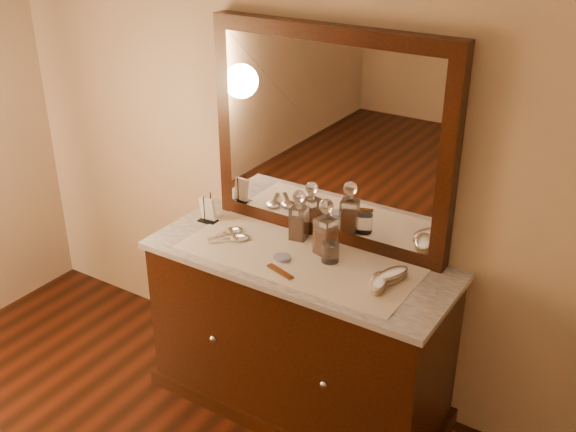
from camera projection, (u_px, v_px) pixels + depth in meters
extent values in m
plane|color=tan|center=(335.00, 124.00, 3.09)|extent=(4.50, 4.50, 0.00)
cube|color=black|center=(299.00, 336.00, 3.31)|extent=(1.40, 0.55, 0.82)
cube|color=black|center=(299.00, 395.00, 3.47)|extent=(1.46, 0.59, 0.08)
sphere|color=silver|center=(213.00, 339.00, 3.22)|extent=(0.04, 0.04, 0.04)
sphere|color=silver|center=(324.00, 384.00, 2.93)|extent=(0.04, 0.04, 0.04)
cube|color=white|center=(300.00, 260.00, 3.12)|extent=(1.44, 0.59, 0.03)
cube|color=black|center=(329.00, 138.00, 3.08)|extent=(1.20, 0.08, 1.00)
cube|color=white|center=(325.00, 140.00, 3.05)|extent=(1.06, 0.01, 0.86)
cube|color=silver|center=(297.00, 258.00, 3.10)|extent=(1.10, 0.45, 0.00)
cylinder|color=white|center=(282.00, 258.00, 3.08)|extent=(0.10, 0.10, 0.01)
cube|color=brown|center=(280.00, 272.00, 2.98)|extent=(0.16, 0.07, 0.01)
cube|color=black|center=(208.00, 221.00, 3.43)|extent=(0.10, 0.06, 0.01)
cylinder|color=black|center=(204.00, 210.00, 3.38)|extent=(0.01, 0.01, 0.15)
cylinder|color=black|center=(211.00, 206.00, 3.43)|extent=(0.01, 0.01, 0.15)
cube|color=white|center=(208.00, 209.00, 3.41)|extent=(0.08, 0.04, 0.12)
cube|color=#934415|center=(299.00, 228.00, 3.24)|extent=(0.07, 0.07, 0.11)
cube|color=white|center=(299.00, 223.00, 3.23)|extent=(0.09, 0.09, 0.16)
cylinder|color=white|center=(299.00, 205.00, 3.19)|extent=(0.04, 0.04, 0.03)
sphere|color=white|center=(299.00, 197.00, 3.17)|extent=(0.07, 0.07, 0.06)
cube|color=#934415|center=(325.00, 241.00, 3.11)|extent=(0.08, 0.08, 0.12)
cube|color=white|center=(326.00, 236.00, 3.10)|extent=(0.10, 0.10, 0.17)
cylinder|color=white|center=(326.00, 216.00, 3.06)|extent=(0.04, 0.04, 0.03)
sphere|color=white|center=(326.00, 206.00, 3.03)|extent=(0.08, 0.08, 0.07)
ellipsoid|color=#967B5C|center=(378.00, 285.00, 2.87)|extent=(0.12, 0.18, 0.02)
ellipsoid|color=silver|center=(378.00, 281.00, 2.86)|extent=(0.12, 0.18, 0.02)
ellipsoid|color=#967B5C|center=(392.00, 278.00, 2.92)|extent=(0.13, 0.19, 0.03)
ellipsoid|color=silver|center=(392.00, 273.00, 2.91)|extent=(0.13, 0.19, 0.03)
ellipsoid|color=silver|center=(233.00, 230.00, 3.32)|extent=(0.10, 0.11, 0.02)
cube|color=silver|center=(218.00, 235.00, 3.28)|extent=(0.07, 0.12, 0.01)
ellipsoid|color=silver|center=(239.00, 238.00, 3.25)|extent=(0.12, 0.12, 0.02)
cube|color=silver|center=(221.00, 241.00, 3.23)|extent=(0.10, 0.11, 0.01)
cylinder|color=white|center=(330.00, 252.00, 3.05)|extent=(0.08, 0.08, 0.09)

